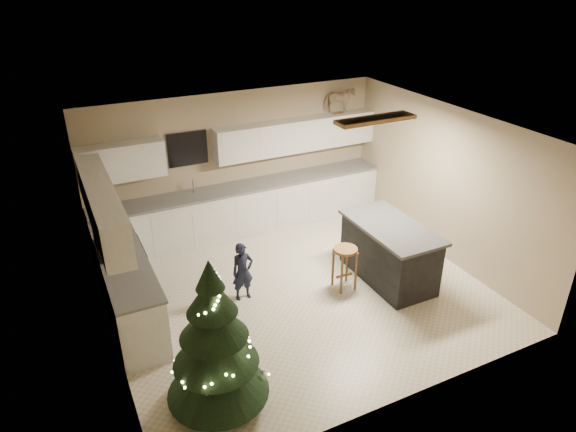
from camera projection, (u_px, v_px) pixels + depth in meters
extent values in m
plane|color=#BDB49D|center=(298.00, 291.00, 8.01)|extent=(5.50, 5.50, 0.00)
cube|color=tan|center=(237.00, 162.00, 9.44)|extent=(5.50, 0.02, 2.60)
cube|color=tan|center=(407.00, 311.00, 5.42)|extent=(5.50, 0.02, 2.60)
cube|color=tan|center=(101.00, 260.00, 6.35)|extent=(0.02, 5.00, 2.60)
cube|color=tan|center=(446.00, 184.00, 8.51)|extent=(0.02, 5.00, 2.60)
cube|color=silver|center=(300.00, 130.00, 6.85)|extent=(5.50, 5.00, 0.02)
cube|color=brown|center=(376.00, 119.00, 7.46)|extent=(1.25, 0.32, 0.06)
cube|color=white|center=(375.00, 122.00, 7.48)|extent=(1.15, 0.24, 0.02)
cube|color=white|center=(244.00, 210.00, 9.58)|extent=(5.48, 0.60, 0.90)
cube|color=white|center=(127.00, 287.00, 7.33)|extent=(0.60, 2.60, 0.90)
cube|color=slate|center=(244.00, 187.00, 9.36)|extent=(5.48, 0.62, 0.04)
cube|color=slate|center=(123.00, 258.00, 7.12)|extent=(0.62, 2.60, 0.04)
cube|color=white|center=(121.00, 162.00, 8.31)|extent=(1.40, 0.35, 0.60)
cube|color=white|center=(297.00, 135.00, 9.57)|extent=(3.20, 0.35, 0.60)
cube|color=white|center=(102.00, 206.00, 6.82)|extent=(0.35, 2.60, 0.60)
cube|color=black|center=(188.00, 149.00, 8.88)|extent=(0.70, 0.04, 0.60)
cube|color=#99999E|center=(196.00, 197.00, 9.02)|extent=(0.55, 0.40, 0.06)
cylinder|color=#99999E|center=(193.00, 186.00, 9.03)|extent=(0.03, 0.03, 0.24)
cube|color=black|center=(124.00, 276.00, 7.57)|extent=(0.64, 0.75, 0.90)
cube|color=black|center=(100.00, 244.00, 7.21)|extent=(0.10, 0.75, 0.30)
cube|color=black|center=(389.00, 253.00, 8.15)|extent=(0.80, 1.60, 0.90)
cube|color=black|center=(391.00, 227.00, 7.94)|extent=(0.90, 1.70, 0.05)
cylinder|color=brown|center=(346.00, 250.00, 7.80)|extent=(0.37, 0.37, 0.04)
cylinder|color=brown|center=(342.00, 275.00, 7.80)|extent=(0.04, 0.04, 0.66)
cylinder|color=brown|center=(356.00, 271.00, 7.91)|extent=(0.04, 0.04, 0.66)
cylinder|color=brown|center=(333.00, 267.00, 8.01)|extent=(0.04, 0.04, 0.66)
cylinder|color=brown|center=(347.00, 263.00, 8.11)|extent=(0.04, 0.04, 0.66)
cube|color=brown|center=(344.00, 275.00, 8.01)|extent=(0.28, 0.03, 0.03)
cylinder|color=#3F2816|center=(219.00, 394.00, 5.94)|extent=(0.10, 0.10, 0.26)
cone|color=#1B3620|center=(217.00, 371.00, 5.78)|extent=(1.17, 1.17, 0.60)
cone|color=#1B3620|center=(215.00, 344.00, 5.61)|extent=(0.97, 0.97, 0.52)
cone|color=#1B3620|center=(213.00, 319.00, 5.46)|extent=(0.76, 0.76, 0.47)
cone|color=#1B3620|center=(211.00, 295.00, 5.32)|extent=(0.55, 0.55, 0.43)
cone|color=#1B3620|center=(209.00, 274.00, 5.21)|extent=(0.31, 0.31, 0.35)
sphere|color=#FFD88C|center=(267.00, 371.00, 6.14)|extent=(0.03, 0.03, 0.03)
sphere|color=#FFD88C|center=(258.00, 361.00, 6.25)|extent=(0.03, 0.03, 0.03)
sphere|color=#FFD88C|center=(246.00, 353.00, 6.33)|extent=(0.03, 0.03, 0.03)
sphere|color=#FFD88C|center=(233.00, 348.00, 6.36)|extent=(0.03, 0.03, 0.03)
sphere|color=#FFD88C|center=(219.00, 346.00, 6.34)|extent=(0.03, 0.03, 0.03)
sphere|color=#FFD88C|center=(205.00, 346.00, 6.27)|extent=(0.03, 0.03, 0.03)
sphere|color=#FFD88C|center=(192.00, 350.00, 6.17)|extent=(0.03, 0.03, 0.03)
sphere|color=#FFD88C|center=(182.00, 355.00, 6.04)|extent=(0.03, 0.03, 0.03)
sphere|color=#FFD88C|center=(175.00, 361.00, 5.89)|extent=(0.03, 0.03, 0.03)
sphere|color=#FFD88C|center=(172.00, 369.00, 5.73)|extent=(0.03, 0.03, 0.03)
sphere|color=#FFD88C|center=(173.00, 375.00, 5.59)|extent=(0.03, 0.03, 0.03)
sphere|color=#FFD88C|center=(178.00, 381.00, 5.46)|extent=(0.03, 0.03, 0.03)
sphere|color=#FFD88C|center=(186.00, 385.00, 5.37)|extent=(0.03, 0.03, 0.03)
sphere|color=#FFD88C|center=(198.00, 386.00, 5.31)|extent=(0.03, 0.03, 0.03)
sphere|color=#FFD88C|center=(211.00, 384.00, 5.28)|extent=(0.03, 0.03, 0.03)
sphere|color=#FFD88C|center=(223.00, 379.00, 5.30)|extent=(0.03, 0.03, 0.03)
sphere|color=#FFD88C|center=(234.00, 372.00, 5.34)|extent=(0.03, 0.03, 0.03)
sphere|color=#FFD88C|center=(242.00, 363.00, 5.41)|extent=(0.03, 0.03, 0.03)
sphere|color=#FFD88C|center=(248.00, 353.00, 5.49)|extent=(0.03, 0.03, 0.03)
sphere|color=#FFD88C|center=(249.00, 343.00, 5.58)|extent=(0.03, 0.03, 0.03)
sphere|color=#FFD88C|center=(248.00, 334.00, 5.67)|extent=(0.03, 0.03, 0.03)
sphere|color=#FFD88C|center=(243.00, 326.00, 5.73)|extent=(0.03, 0.03, 0.03)
sphere|color=#FFD88C|center=(237.00, 319.00, 5.78)|extent=(0.03, 0.03, 0.03)
sphere|color=#FFD88C|center=(229.00, 314.00, 5.80)|extent=(0.03, 0.03, 0.03)
sphere|color=#FFD88C|center=(220.00, 311.00, 5.80)|extent=(0.03, 0.03, 0.03)
sphere|color=#FFD88C|center=(211.00, 309.00, 5.77)|extent=(0.03, 0.03, 0.03)
sphere|color=#FFD88C|center=(203.00, 309.00, 5.71)|extent=(0.03, 0.03, 0.03)
sphere|color=#FFD88C|center=(197.00, 310.00, 5.64)|extent=(0.03, 0.03, 0.03)
sphere|color=#FFD88C|center=(192.00, 312.00, 5.56)|extent=(0.03, 0.03, 0.03)
sphere|color=#FFD88C|center=(190.00, 314.00, 5.47)|extent=(0.03, 0.03, 0.03)
sphere|color=#FFD88C|center=(189.00, 315.00, 5.39)|extent=(0.03, 0.03, 0.03)
sphere|color=#FFD88C|center=(191.00, 316.00, 5.31)|extent=(0.03, 0.03, 0.03)
sphere|color=#FFD88C|center=(195.00, 316.00, 5.26)|extent=(0.03, 0.03, 0.03)
sphere|color=#FFD88C|center=(200.00, 315.00, 5.21)|extent=(0.03, 0.03, 0.03)
sphere|color=#FFD88C|center=(205.00, 313.00, 5.19)|extent=(0.03, 0.03, 0.03)
sphere|color=#FFD88C|center=(211.00, 309.00, 5.18)|extent=(0.03, 0.03, 0.03)
sphere|color=#FFD88C|center=(216.00, 305.00, 5.19)|extent=(0.03, 0.03, 0.03)
sphere|color=#FFD88C|center=(219.00, 300.00, 5.21)|extent=(0.03, 0.03, 0.03)
sphere|color=#FFD88C|center=(221.00, 295.00, 5.23)|extent=(0.03, 0.03, 0.03)
sphere|color=#FFD88C|center=(222.00, 289.00, 5.25)|extent=(0.03, 0.03, 0.03)
sphere|color=#FFD88C|center=(222.00, 284.00, 5.27)|extent=(0.03, 0.03, 0.03)
sphere|color=#FFD88C|center=(220.00, 280.00, 5.28)|extent=(0.03, 0.03, 0.03)
sphere|color=#FFD88C|center=(217.00, 276.00, 5.28)|extent=(0.03, 0.03, 0.03)
sphere|color=#FFD88C|center=(215.00, 272.00, 5.27)|extent=(0.03, 0.03, 0.03)
sphere|color=#FFD88C|center=(212.00, 270.00, 5.26)|extent=(0.03, 0.03, 0.03)
sphere|color=#FFD88C|center=(210.00, 267.00, 5.23)|extent=(0.03, 0.03, 0.03)
sphere|color=silver|center=(260.00, 367.00, 6.06)|extent=(0.06, 0.06, 0.06)
sphere|color=silver|center=(183.00, 359.00, 6.00)|extent=(0.06, 0.06, 0.06)
sphere|color=silver|center=(217.00, 393.00, 5.35)|extent=(0.06, 0.06, 0.06)
sphere|color=silver|center=(243.00, 338.00, 5.92)|extent=(0.06, 0.06, 0.06)
sphere|color=silver|center=(185.00, 342.00, 5.67)|extent=(0.06, 0.06, 0.06)
sphere|color=silver|center=(224.00, 353.00, 5.32)|extent=(0.06, 0.06, 0.06)
sphere|color=silver|center=(227.00, 314.00, 5.71)|extent=(0.06, 0.06, 0.06)
sphere|color=silver|center=(193.00, 319.00, 5.42)|extent=(0.06, 0.06, 0.06)
sphere|color=silver|center=(221.00, 314.00, 5.29)|extent=(0.06, 0.06, 0.06)
sphere|color=silver|center=(214.00, 291.00, 5.43)|extent=(0.06, 0.06, 0.06)
sphere|color=silver|center=(204.00, 288.00, 5.25)|extent=(0.06, 0.06, 0.06)
sphere|color=silver|center=(211.00, 277.00, 5.21)|extent=(0.06, 0.06, 0.06)
imported|color=black|center=(243.00, 272.00, 7.65)|extent=(0.34, 0.23, 0.93)
cube|color=brown|center=(340.00, 114.00, 9.76)|extent=(0.23, 0.02, 0.02)
cube|color=brown|center=(338.00, 113.00, 9.81)|extent=(0.23, 0.02, 0.02)
imported|color=#D1B18C|center=(339.00, 100.00, 9.67)|extent=(0.63, 0.43, 0.48)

